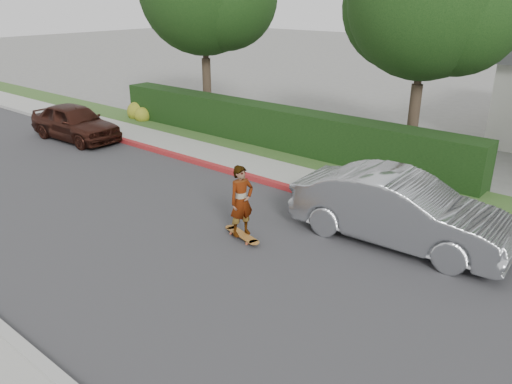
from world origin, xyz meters
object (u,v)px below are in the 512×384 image
at_px(skateboard, 242,235).
at_px(car_silver, 399,209).
at_px(skateboarder, 242,201).
at_px(car_maroon, 75,122).

bearing_deg(skateboard, car_silver, 51.81).
xyz_separation_m(skateboarder, car_maroon, (-10.33, 2.22, -0.25)).
distance_m(car_silver, car_maroon, 13.08).
xyz_separation_m(skateboarder, car_silver, (2.75, 2.14, -0.15)).
height_order(car_silver, car_maroon, car_silver).
height_order(skateboarder, car_silver, skateboarder).
bearing_deg(skateboard, car_maroon, -178.19).
distance_m(skateboard, car_maroon, 10.58).
xyz_separation_m(skateboard, skateboarder, (0.00, -0.00, 0.83)).
relative_size(car_silver, car_maroon, 1.19).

